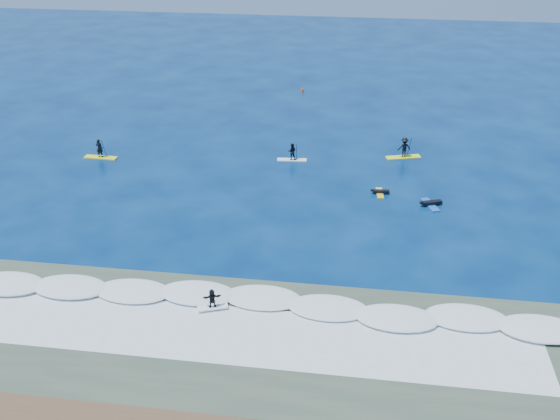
# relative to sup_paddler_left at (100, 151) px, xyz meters

# --- Properties ---
(ground) EXTENTS (160.00, 160.00, 0.00)m
(ground) POSITION_rel_sup_paddler_left_xyz_m (17.26, -9.95, -0.66)
(ground) COLOR #031C48
(ground) RESTS_ON ground
(shallow_water) EXTENTS (90.00, 13.00, 0.01)m
(shallow_water) POSITION_rel_sup_paddler_left_xyz_m (17.26, -23.95, -0.66)
(shallow_water) COLOR #374B3C
(shallow_water) RESTS_ON ground
(breaking_wave) EXTENTS (40.00, 6.00, 0.30)m
(breaking_wave) POSITION_rel_sup_paddler_left_xyz_m (17.26, -19.95, -0.66)
(breaking_wave) COLOR white
(breaking_wave) RESTS_ON ground
(whitewater) EXTENTS (34.00, 5.00, 0.02)m
(whitewater) POSITION_rel_sup_paddler_left_xyz_m (17.26, -22.95, -0.66)
(whitewater) COLOR silver
(whitewater) RESTS_ON ground
(sup_paddler_left) EXTENTS (3.04, 0.85, 2.12)m
(sup_paddler_left) POSITION_rel_sup_paddler_left_xyz_m (0.00, 0.00, 0.00)
(sup_paddler_left) COLOR #FBF51B
(sup_paddler_left) RESTS_ON ground
(sup_paddler_center) EXTENTS (2.72, 0.87, 1.88)m
(sup_paddler_center) POSITION_rel_sup_paddler_left_xyz_m (17.44, 1.87, 0.04)
(sup_paddler_center) COLOR white
(sup_paddler_center) RESTS_ON ground
(sup_paddler_right) EXTENTS (3.29, 1.71, 2.25)m
(sup_paddler_right) POSITION_rel_sup_paddler_left_xyz_m (27.48, 3.92, 0.21)
(sup_paddler_right) COLOR #FDFF1B
(sup_paddler_right) RESTS_ON ground
(prone_paddler_near) EXTENTS (1.54, 1.96, 0.40)m
(prone_paddler_near) POSITION_rel_sup_paddler_left_xyz_m (25.34, -3.90, -0.52)
(prone_paddler_near) COLOR yellow
(prone_paddler_near) RESTS_ON ground
(prone_paddler_far) EXTENTS (1.80, 2.38, 0.48)m
(prone_paddler_far) POSITION_rel_sup_paddler_left_xyz_m (29.26, -5.43, -0.50)
(prone_paddler_far) COLOR blue
(prone_paddler_far) RESTS_ON ground
(wave_surfer) EXTENTS (1.84, 1.09, 1.29)m
(wave_surfer) POSITION_rel_sup_paddler_left_xyz_m (15.51, -20.92, 0.09)
(wave_surfer) COLOR white
(wave_surfer) RESTS_ON breaking_wave
(marker_buoy) EXTENTS (0.27, 0.27, 0.64)m
(marker_buoy) POSITION_rel_sup_paddler_left_xyz_m (16.19, 22.44, -0.38)
(marker_buoy) COLOR #E84814
(marker_buoy) RESTS_ON ground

